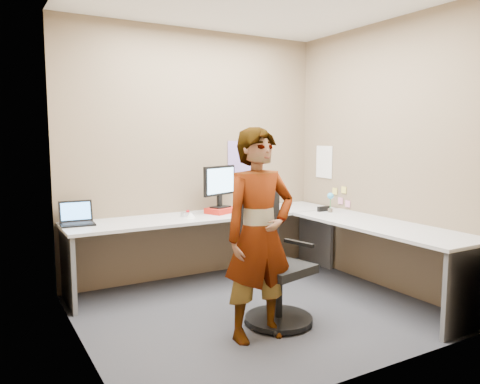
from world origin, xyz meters
TOP-DOWN VIEW (x-y plane):
  - ground at (0.00, 0.00)m, footprint 3.00×3.00m
  - wall_back at (0.00, 1.30)m, footprint 3.00×0.00m
  - wall_right at (1.50, 0.00)m, footprint 0.00×2.70m
  - wall_left at (-1.50, 0.00)m, footprint 0.00×2.70m
  - desk at (0.44, 0.39)m, footprint 2.98×2.58m
  - paper_ream at (0.15, 1.01)m, footprint 0.36×0.31m
  - monitor at (0.15, 1.02)m, footprint 0.45×0.23m
  - laptop at (-1.32, 1.11)m, footprint 0.32×0.27m
  - trackball_mouse at (-0.24, 0.99)m, footprint 0.12×0.08m
  - origami at (-0.25, 0.89)m, footprint 0.10×0.10m
  - stapler at (1.20, 0.55)m, footprint 0.15×0.04m
  - flower at (1.22, 0.46)m, footprint 0.07×0.07m
  - calendar_purple at (0.55, 1.29)m, footprint 0.30×0.01m
  - calendar_white at (1.49, 0.90)m, footprint 0.01×0.28m
  - sticky_note_a at (1.49, 0.55)m, footprint 0.01×0.07m
  - sticky_note_b at (1.49, 0.60)m, footprint 0.01×0.07m
  - sticky_note_c at (1.49, 0.48)m, footprint 0.01×0.07m
  - sticky_note_d at (1.49, 0.70)m, footprint 0.01×0.07m
  - office_chair at (-0.02, -0.27)m, footprint 0.60×0.58m
  - person at (-0.28, -0.47)m, footprint 0.60×0.40m

SIDE VIEW (x-z plane):
  - ground at x=0.00m, z-range 0.00..0.00m
  - office_chair at x=-0.02m, z-range -0.10..0.97m
  - desk at x=0.44m, z-range 0.22..0.95m
  - trackball_mouse at x=-0.24m, z-range 0.72..0.79m
  - stapler at x=1.20m, z-range 0.73..0.78m
  - paper_ream at x=0.15m, z-range 0.73..0.79m
  - origami at x=-0.25m, z-range 0.73..0.79m
  - laptop at x=-1.32m, z-range 0.68..0.89m
  - sticky_note_c at x=1.49m, z-range 0.76..0.84m
  - person at x=-0.28m, z-range 0.00..1.62m
  - sticky_note_b at x=1.49m, z-range 0.78..0.86m
  - flower at x=1.22m, z-range 0.77..0.98m
  - sticky_note_d at x=1.49m, z-range 0.88..0.96m
  - sticky_note_a at x=1.49m, z-range 0.91..0.99m
  - monitor at x=0.15m, z-range 0.83..1.28m
  - calendar_white at x=1.49m, z-range 1.06..1.44m
  - calendar_purple at x=0.55m, z-range 1.10..1.50m
  - wall_back at x=0.00m, z-range -0.15..2.85m
  - wall_right at x=1.50m, z-range 0.00..2.70m
  - wall_left at x=-1.50m, z-range 0.00..2.70m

